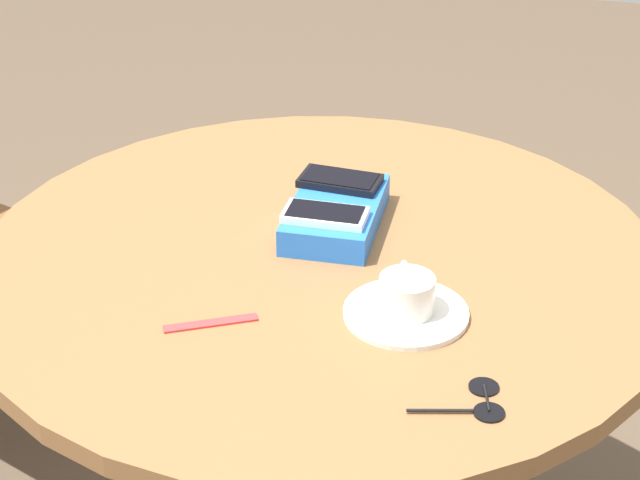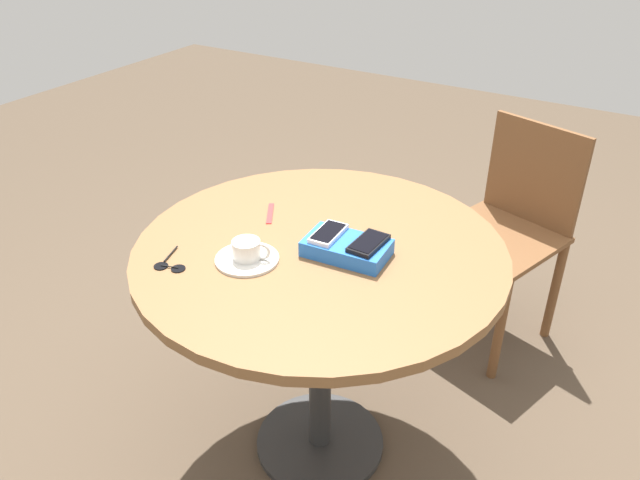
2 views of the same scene
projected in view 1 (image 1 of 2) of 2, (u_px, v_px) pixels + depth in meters
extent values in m
cylinder|color=#2D2D2D|center=(320.00, 457.00, 1.76)|extent=(0.07, 0.07, 0.72)
cylinder|color=brown|center=(320.00, 261.00, 1.57)|extent=(1.01, 1.01, 0.03)
cube|color=blue|center=(334.00, 214.00, 1.62)|extent=(0.23, 0.15, 0.04)
cube|color=white|center=(292.00, 213.00, 1.64)|extent=(0.12, 0.01, 0.02)
cube|color=black|center=(340.00, 181.00, 1.66)|extent=(0.07, 0.13, 0.01)
cube|color=black|center=(340.00, 177.00, 1.65)|extent=(0.06, 0.11, 0.00)
cube|color=silver|center=(324.00, 215.00, 1.56)|extent=(0.07, 0.13, 0.01)
cube|color=black|center=(324.00, 211.00, 1.56)|extent=(0.06, 0.11, 0.00)
cylinder|color=silver|center=(406.00, 313.00, 1.41)|extent=(0.17, 0.17, 0.01)
cylinder|color=silver|center=(407.00, 295.00, 1.40)|extent=(0.07, 0.07, 0.05)
cylinder|color=tan|center=(407.00, 282.00, 1.39)|extent=(0.06, 0.06, 0.00)
torus|color=silver|center=(404.00, 278.00, 1.43)|extent=(0.05, 0.02, 0.05)
cube|color=red|center=(211.00, 323.00, 1.40)|extent=(0.08, 0.11, 0.00)
cylinder|color=black|center=(484.00, 387.00, 1.28)|extent=(0.04, 0.04, 0.00)
cylinder|color=black|center=(489.00, 413.00, 1.24)|extent=(0.04, 0.04, 0.00)
cylinder|color=black|center=(487.00, 398.00, 1.26)|extent=(0.05, 0.02, 0.00)
cylinder|color=black|center=(440.00, 410.00, 1.24)|extent=(0.03, 0.08, 0.00)
cylinder|color=brown|center=(103.00, 343.00, 2.31)|extent=(0.04, 0.04, 0.44)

